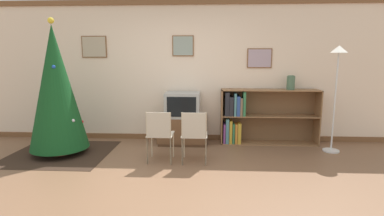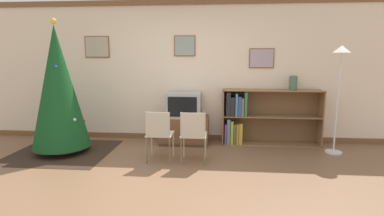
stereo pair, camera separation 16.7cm
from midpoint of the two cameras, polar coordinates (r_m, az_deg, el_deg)
ground_plane at (r=4.08m, az=-4.23°, el=-14.02°), size 24.00×24.00×0.00m
wall_back at (r=5.90m, az=-0.98°, el=6.95°), size 8.39×0.11×2.70m
area_rug at (r=5.69m, az=-22.57°, el=-7.73°), size 1.65×1.56×0.01m
christmas_tree at (r=5.48m, az=-23.33°, el=3.57°), size 0.95×0.95×2.25m
tv_console at (r=5.72m, az=-0.69°, el=-4.20°), size 0.92×0.53×0.52m
television at (r=5.62m, az=-0.70°, el=0.64°), size 0.64×0.52×0.46m
folding_chair_left at (r=4.68m, az=-5.30°, el=-4.75°), size 0.40×0.40×0.82m
folding_chair_right at (r=4.62m, az=1.31°, el=-4.91°), size 0.40×0.40×0.82m
bookshelf at (r=5.79m, az=12.58°, el=-1.64°), size 1.82×0.36×1.04m
vase at (r=5.82m, az=19.49°, el=4.57°), size 0.15×0.15×0.26m
standing_lamp at (r=5.58m, az=27.15°, el=6.21°), size 0.28×0.28×1.82m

